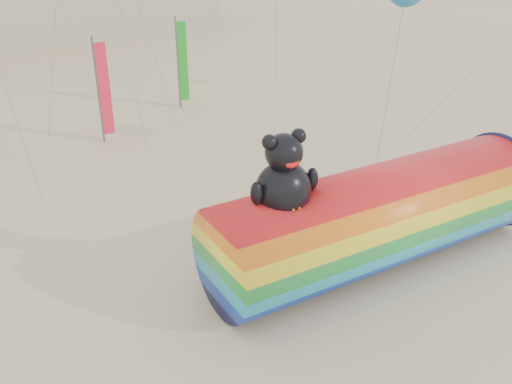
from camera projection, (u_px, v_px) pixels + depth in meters
ground at (267, 284)px, 17.62m from camera, size 160.00×160.00×0.00m
windsock_assembly at (377, 214)px, 18.00m from camera, size 11.41×3.47×5.26m
kite_handler at (498, 161)px, 24.05m from camera, size 0.76×0.74×1.76m
festival_banners at (96, 82)px, 28.71m from camera, size 11.47×3.42×5.20m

